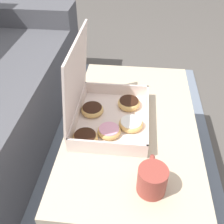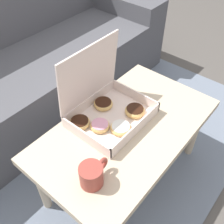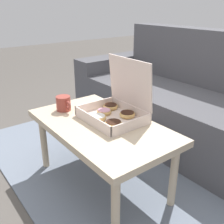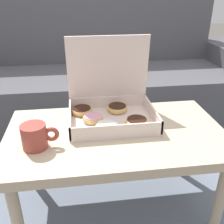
{
  "view_description": "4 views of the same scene",
  "coord_description": "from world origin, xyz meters",
  "px_view_note": "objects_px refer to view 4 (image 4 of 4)",
  "views": [
    {
      "loc": [
        -0.82,
        -0.13,
        1.17
      ],
      "look_at": [
        -0.01,
        -0.04,
        0.48
      ],
      "focal_mm": 42.0,
      "sensor_mm": 36.0,
      "label": 1
    },
    {
      "loc": [
        -0.69,
        -0.61,
        1.35
      ],
      "look_at": [
        -0.01,
        -0.04,
        0.48
      ],
      "focal_mm": 42.0,
      "sensor_mm": 36.0,
      "label": 2
    },
    {
      "loc": [
        1.14,
        -0.92,
        1.1
      ],
      "look_at": [
        -0.01,
        -0.04,
        0.48
      ],
      "focal_mm": 42.0,
      "sensor_mm": 36.0,
      "label": 3
    },
    {
      "loc": [
        -0.15,
        -1.07,
        1.0
      ],
      "look_at": [
        -0.01,
        -0.04,
        0.48
      ],
      "focal_mm": 42.0,
      "sensor_mm": 36.0,
      "label": 4
    }
  ],
  "objects_px": {
    "coffee_mug": "(35,136)",
    "coffee_table": "(116,141)",
    "couch": "(98,85)",
    "pastry_box": "(110,107)"
  },
  "relations": [
    {
      "from": "pastry_box",
      "to": "couch",
      "type": "bearing_deg",
      "value": 89.12
    },
    {
      "from": "coffee_mug",
      "to": "couch",
      "type": "bearing_deg",
      "value": 72.24
    },
    {
      "from": "coffee_table",
      "to": "couch",
      "type": "bearing_deg",
      "value": 90.0
    },
    {
      "from": "couch",
      "to": "coffee_mug",
      "type": "relative_size",
      "value": 16.3
    },
    {
      "from": "pastry_box",
      "to": "coffee_table",
      "type": "bearing_deg",
      "value": -83.97
    },
    {
      "from": "couch",
      "to": "coffee_mug",
      "type": "bearing_deg",
      "value": -107.76
    },
    {
      "from": "coffee_table",
      "to": "pastry_box",
      "type": "relative_size",
      "value": 2.46
    },
    {
      "from": "coffee_mug",
      "to": "coffee_table",
      "type": "bearing_deg",
      "value": 13.15
    },
    {
      "from": "pastry_box",
      "to": "coffee_mug",
      "type": "bearing_deg",
      "value": -147.98
    },
    {
      "from": "pastry_box",
      "to": "coffee_mug",
      "type": "height_order",
      "value": "pastry_box"
    }
  ]
}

